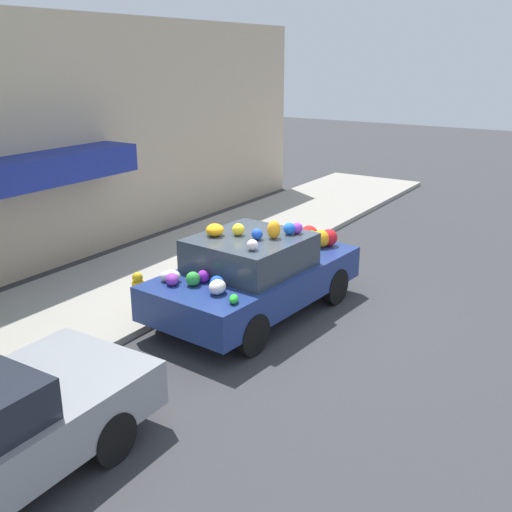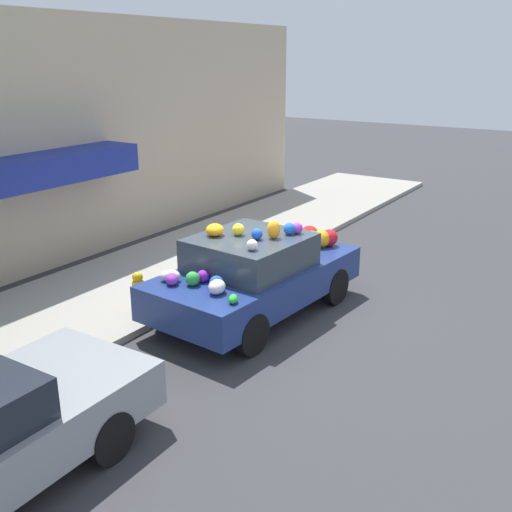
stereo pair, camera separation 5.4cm
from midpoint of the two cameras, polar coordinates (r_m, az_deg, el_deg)
ground_plane at (r=10.34m, az=0.25°, el=-5.51°), size 60.00×60.00×0.00m
sidewalk_curb at (r=11.89m, az=-10.73°, el=-2.25°), size 24.00×3.20×0.12m
building_facade at (r=12.87m, az=-18.82°, el=9.95°), size 18.00×1.20×5.06m
fire_hydrant at (r=10.21m, az=-10.98°, el=-3.38°), size 0.20×0.20×0.70m
art_car at (r=10.06m, az=0.13°, el=-1.56°), size 4.03×2.12×1.72m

